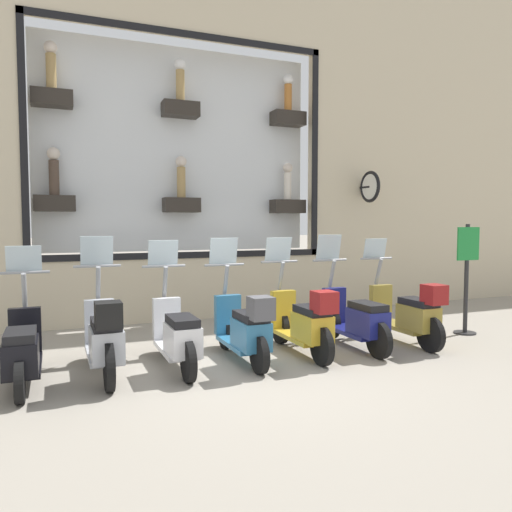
{
  "coord_description": "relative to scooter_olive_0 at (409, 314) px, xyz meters",
  "views": [
    {
      "loc": [
        -5.8,
        2.3,
        1.86
      ],
      "look_at": [
        1.78,
        -0.77,
        1.31
      ],
      "focal_mm": 35.0,
      "sensor_mm": 36.0,
      "label": 1
    }
  ],
  "objects": [
    {
      "name": "scooter_teal_3",
      "position": [
        -0.01,
        2.66,
        -0.01
      ],
      "size": [
        1.79,
        0.61,
        1.64
      ],
      "color": "black",
      "rests_on": "ground_plane"
    },
    {
      "name": "scooter_navy_1",
      "position": [
        0.06,
        0.89,
        -0.04
      ],
      "size": [
        1.8,
        0.61,
        1.67
      ],
      "color": "black",
      "rests_on": "ground_plane"
    },
    {
      "name": "scooter_yellow_2",
      "position": [
        0.0,
        1.78,
        0.0
      ],
      "size": [
        1.8,
        0.6,
        1.63
      ],
      "color": "black",
      "rests_on": "ground_plane"
    },
    {
      "name": "scooter_silver_5",
      "position": [
        0.01,
        4.44,
        0.01
      ],
      "size": [
        1.81,
        0.61,
        1.68
      ],
      "color": "black",
      "rests_on": "ground_plane"
    },
    {
      "name": "scooter_olive_0",
      "position": [
        0.0,
        0.0,
        0.0
      ],
      "size": [
        1.8,
        0.61,
        1.6
      ],
      "color": "black",
      "rests_on": "ground_plane"
    },
    {
      "name": "scooter_black_6",
      "position": [
        0.05,
        5.33,
        -0.06
      ],
      "size": [
        1.79,
        0.61,
        1.57
      ],
      "color": "black",
      "rests_on": "ground_plane"
    },
    {
      "name": "ground_plane",
      "position": [
        -0.28,
        2.66,
        -0.48
      ],
      "size": [
        120.0,
        120.0,
        0.0
      ],
      "primitive_type": "plane",
      "color": "gray"
    },
    {
      "name": "shop_sign_post",
      "position": [
        0.26,
        -1.39,
        0.52
      ],
      "size": [
        0.36,
        0.45,
        1.84
      ],
      "color": "#232326",
      "rests_on": "ground_plane"
    },
    {
      "name": "scooter_white_4",
      "position": [
        0.06,
        3.55,
        -0.05
      ],
      "size": [
        1.8,
        0.6,
        1.61
      ],
      "color": "black",
      "rests_on": "ground_plane"
    },
    {
      "name": "building_facade",
      "position": [
        3.33,
        2.66,
        4.39
      ],
      "size": [
        1.25,
        36.0,
        9.55
      ],
      "color": "beige",
      "rests_on": "ground_plane"
    }
  ]
}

